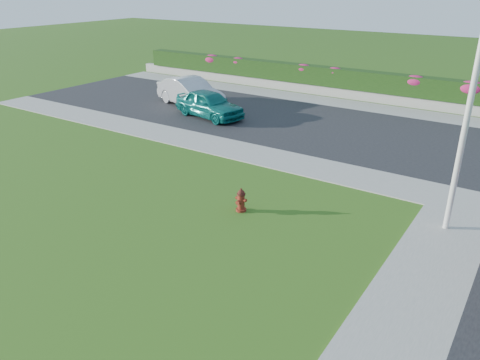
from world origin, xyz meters
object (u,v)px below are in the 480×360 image
Objects in this scene: sedan_silver at (190,92)px; utility_pole at (463,138)px; fire_hydrant at (241,200)px; sedan_teal at (209,104)px.

sedan_silver is 16.68m from utility_pole.
fire_hydrant is 13.28m from sedan_silver.
sedan_silver is (-9.53, 9.25, 0.45)m from fire_hydrant.
sedan_teal reaches higher than fire_hydrant.
sedan_silver is at bearing 155.18° from utility_pole.
sedan_teal is 2.64m from sedan_silver.
utility_pole reaches higher than sedan_silver.
fire_hydrant is 0.14× the size of utility_pole.
sedan_silver is (-2.30, 1.30, 0.08)m from sedan_teal.
fire_hydrant is at bearing -157.39° from utility_pole.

